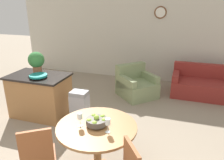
% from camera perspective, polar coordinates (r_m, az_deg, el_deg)
% --- Properties ---
extents(wall_back, '(8.00, 0.09, 2.70)m').
position_cam_1_polar(wall_back, '(6.78, 7.62, 11.36)').
color(wall_back, beige).
rests_on(wall_back, ground_plane).
extents(dining_table, '(1.09, 1.09, 0.76)m').
position_cam_1_polar(dining_table, '(3.09, -3.93, -14.52)').
color(dining_table, '#9E6B3D').
rests_on(dining_table, ground_plane).
extents(dining_chair_near_left, '(0.59, 0.59, 0.95)m').
position_cam_1_polar(dining_chair_near_left, '(3.03, -18.73, -18.17)').
color(dining_chair_near_left, brown).
rests_on(dining_chair_near_left, ground_plane).
extents(fruit_bowl, '(0.29, 0.29, 0.16)m').
position_cam_1_polar(fruit_bowl, '(2.96, -4.03, -10.58)').
color(fruit_bowl, '#4C4742').
rests_on(fruit_bowl, dining_table).
extents(wine_glass_left, '(0.07, 0.07, 0.20)m').
position_cam_1_polar(wine_glass_left, '(2.94, -8.40, -9.44)').
color(wine_glass_left, silver).
rests_on(wine_glass_left, dining_table).
extents(wine_glass_right, '(0.07, 0.07, 0.20)m').
position_cam_1_polar(wine_glass_right, '(2.78, -1.11, -10.98)').
color(wine_glass_right, silver).
rests_on(wine_glass_right, dining_table).
extents(kitchen_island, '(1.22, 0.77, 0.91)m').
position_cam_1_polar(kitchen_island, '(4.88, -18.24, -3.83)').
color(kitchen_island, '#9E6B3D').
rests_on(kitchen_island, ground_plane).
extents(teal_bowl, '(0.35, 0.35, 0.06)m').
position_cam_1_polar(teal_bowl, '(4.56, -18.70, 1.08)').
color(teal_bowl, teal).
rests_on(teal_bowl, kitchen_island).
extents(potted_plant, '(0.34, 0.34, 0.44)m').
position_cam_1_polar(potted_plant, '(4.86, -19.16, 4.76)').
color(potted_plant, '#A36642').
rests_on(potted_plant, kitchen_island).
extents(trash_bin, '(0.34, 0.26, 0.70)m').
position_cam_1_polar(trash_bin, '(4.38, -8.40, -7.27)').
color(trash_bin, '#9E9EA3').
rests_on(trash_bin, ground_plane).
extents(couch, '(1.77, 0.88, 0.78)m').
position_cam_1_polar(couch, '(6.14, 23.64, -1.47)').
color(couch, maroon).
rests_on(couch, ground_plane).
extents(armchair, '(1.19, 1.19, 0.79)m').
position_cam_1_polar(armchair, '(5.69, 6.34, -1.47)').
color(armchair, gray).
rests_on(armchair, ground_plane).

